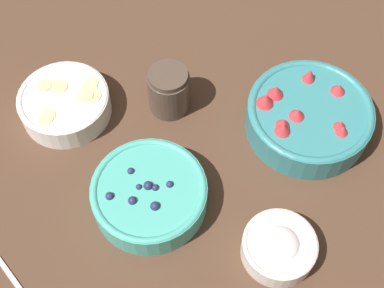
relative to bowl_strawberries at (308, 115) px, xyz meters
name	(u,v)px	position (x,y,z in m)	size (l,w,h in m)	color
ground_plane	(176,178)	(0.21, 0.15, -0.04)	(4.00, 4.00, 0.00)	#4C3323
bowl_strawberries	(308,115)	(0.00, 0.00, 0.00)	(0.22, 0.22, 0.08)	teal
bowl_blueberries	(149,194)	(0.24, 0.20, -0.01)	(0.19, 0.19, 0.06)	#47AD9E
bowl_bananas	(65,103)	(0.44, 0.05, -0.01)	(0.16, 0.16, 0.05)	white
bowl_cream	(279,247)	(0.02, 0.25, -0.01)	(0.12, 0.12, 0.05)	silver
jar_chocolate	(169,91)	(0.25, 0.00, 0.00)	(0.08, 0.08, 0.09)	#4C3D33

